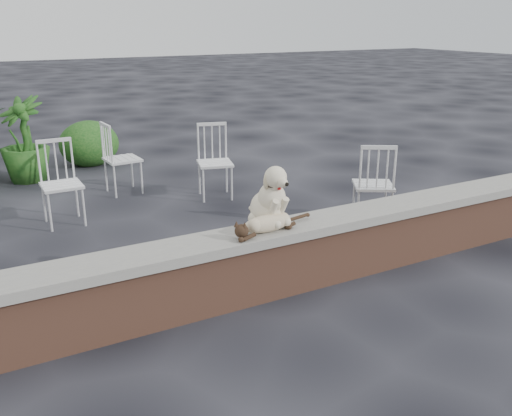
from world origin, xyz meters
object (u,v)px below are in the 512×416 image
dog (267,194)px  potted_plant_b (24,139)px  chair_d (215,162)px  chair_e (122,158)px  cat (267,222)px  chair_b (61,184)px  chair_c (373,184)px

dog → potted_plant_b: 4.71m
chair_d → potted_plant_b: size_ratio=0.79×
chair_e → potted_plant_b: 1.61m
cat → potted_plant_b: size_ratio=0.79×
dog → cat: bearing=-125.6°
potted_plant_b → chair_d: bearing=-44.3°
cat → chair_d: chair_d is taller
chair_d → potted_plant_b: (-2.03, 1.98, 0.13)m
chair_e → potted_plant_b: bearing=37.1°
dog → chair_b: size_ratio=0.56×
chair_d → cat: bearing=-90.5°
chair_c → chair_d: (-1.13, 1.73, 0.00)m
cat → chair_b: size_ratio=1.00×
chair_c → cat: bearing=57.5°
chair_c → potted_plant_b: size_ratio=0.79×
chair_c → potted_plant_b: bearing=-18.7°
dog → chair_c: size_ratio=0.56×
chair_c → chair_b: 3.45m
dog → cat: size_ratio=0.56×
chair_c → chair_b: bearing=2.5°
cat → chair_c: bearing=19.1°
cat → dog: bearing=54.4°
cat → chair_d: 2.79m
chair_e → chair_b: (-0.92, -0.86, 0.00)m
chair_d → chair_b: bearing=-162.1°
cat → potted_plant_b: bearing=97.7°
chair_c → chair_b: size_ratio=1.00×
chair_c → chair_d: bearing=-25.9°
dog → chair_d: (0.68, 2.53, -0.37)m
chair_d → chair_e: (-0.98, 0.77, 0.00)m
chair_d → potted_plant_b: 2.84m
chair_e → chair_c: bearing=-143.5°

